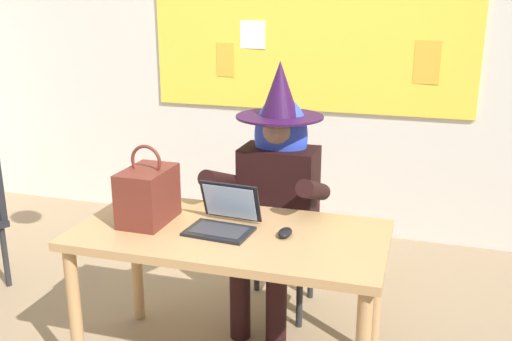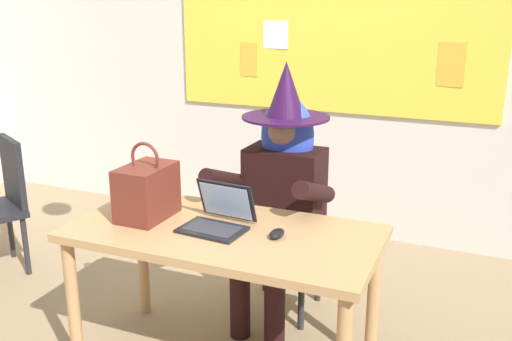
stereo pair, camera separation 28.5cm
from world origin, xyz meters
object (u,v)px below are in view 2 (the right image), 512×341
Objects in this scene: person_costumed at (281,182)px; computer_mouse at (277,234)px; laptop at (218,218)px; handbag at (147,191)px; desk_main at (223,248)px; chair_at_desk at (287,224)px.

person_costumed is 0.61m from computer_mouse.
laptop is at bearing -8.24° from person_costumed.
computer_mouse is at bearing 5.01° from laptop.
person_costumed is 3.82× the size of handbag.
person_costumed is at bearing 84.95° from desk_main.
handbag is at bearing -37.26° from person_costumed.
chair_at_desk is 8.65× the size of computer_mouse.
handbag is (-0.37, -0.02, 0.09)m from laptop.
desk_main is 0.28m from computer_mouse.
computer_mouse is (0.21, -0.70, 0.24)m from chair_at_desk.
laptop is 0.82× the size of handbag.
handbag reaches higher than laptop.
laptop is 0.38m from handbag.
laptop is (-0.09, -0.58, -0.01)m from person_costumed.
laptop is (-0.09, -0.70, 0.27)m from chair_at_desk.
chair_at_desk is 2.38× the size of handbag.
laptop reaches higher than computer_mouse.
person_costumed is (0.00, -0.12, 0.29)m from chair_at_desk.
chair_at_desk is at bearing 87.24° from laptop.
desk_main is at bearing 0.19° from handbag.
chair_at_desk reaches higher than desk_main.
person_costumed reaches higher than chair_at_desk.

